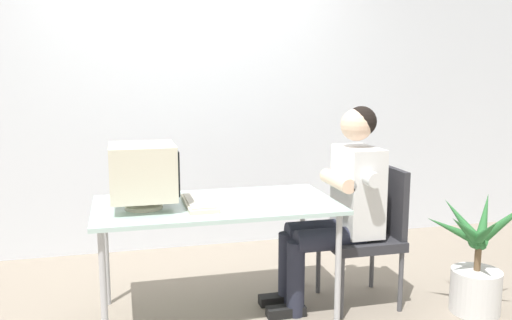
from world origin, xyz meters
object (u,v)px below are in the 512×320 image
at_px(desk, 216,212).
at_px(keyboard, 199,203).
at_px(office_chair, 369,229).
at_px(potted_plant, 477,265).
at_px(crt_monitor, 143,172).
at_px(person_seated, 341,200).

relative_size(desk, keyboard, 3.31).
xyz_separation_m(office_chair, potted_plant, (0.57, -0.32, -0.18)).
distance_m(crt_monitor, potted_plant, 2.10).
bearing_deg(person_seated, crt_monitor, 179.29).
relative_size(desk, person_seated, 1.13).
relative_size(crt_monitor, potted_plant, 0.50).
xyz_separation_m(crt_monitor, office_chair, (1.41, -0.02, -0.43)).
distance_m(desk, person_seated, 0.79).
bearing_deg(office_chair, crt_monitor, 179.39).
distance_m(crt_monitor, keyboard, 0.37).
bearing_deg(office_chair, desk, 177.69).
distance_m(desk, crt_monitor, 0.50).
relative_size(crt_monitor, office_chair, 0.43).
height_order(desk, crt_monitor, crt_monitor).
bearing_deg(crt_monitor, person_seated, -0.71).
xyz_separation_m(desk, office_chair, (0.99, -0.04, -0.17)).
height_order(keyboard, potted_plant, potted_plant).
height_order(person_seated, potted_plant, person_seated).
bearing_deg(keyboard, office_chair, -0.42).
bearing_deg(crt_monitor, office_chair, -0.61).
height_order(desk, keyboard, keyboard).
relative_size(office_chair, potted_plant, 1.18).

